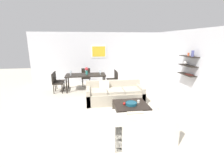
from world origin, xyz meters
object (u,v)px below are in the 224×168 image
Objects in this scene: wine_glass_right_near at (100,72)px; decorative_bowl at (131,103)px; coffee_table at (131,110)px; wine_glass_head at (86,70)px; dining_chair_right_near at (114,80)px; apple_on_coffee_table at (124,104)px; dining_table at (86,76)px; wine_glass_left_near at (70,73)px; loveseat_white at (142,128)px; dining_chair_left_far at (57,80)px; dining_chair_right_far at (113,78)px; sofa_beige at (115,95)px; wine_glass_right_far at (100,71)px; dining_chair_left_near at (56,82)px; centerpiece_vase at (87,70)px; dining_chair_head at (86,76)px; candle_jar at (138,102)px; wine_glass_left_far at (71,72)px.

decorative_bowl is at bearing -76.38° from wine_glass_right_near.
coffee_table is 3.67m from wine_glass_head.
dining_chair_right_near is 5.23× the size of wine_glass_right_near.
dining_table is at bearing 111.44° from apple_on_coffee_table.
apple_on_coffee_table is 0.09× the size of dining_chair_right_near.
coffee_table is at bearing -53.93° from wine_glass_left_near.
loveseat_white is 1.62× the size of dining_chair_left_far.
dining_chair_right_near is 5.23× the size of wine_glass_left_near.
dining_chair_right_far is at bearing 91.20° from decorative_bowl.
sofa_beige is 2.53m from loveseat_white.
apple_on_coffee_table is (-0.21, 0.04, -0.01)m from decorative_bowl.
wine_glass_right_far is (-0.65, 4.35, 0.56)m from loveseat_white.
loveseat_white is 4.84m from dining_chair_left_near.
wine_glass_right_far is (0.68, -0.27, -0.02)m from wine_glass_head.
dining_chair_right_near is 2.66m from dining_chair_left_far.
dining_chair_right_far reaches higher than coffee_table.
loveseat_white is 4.84m from wine_glass_head.
wine_glass_right_near is 0.51× the size of centerpiece_vase.
wine_glass_left_near reaches higher than coffee_table.
decorative_bowl is at bearing -70.32° from dining_chair_head.
candle_jar is (0.33, 1.35, 0.13)m from loveseat_white.
wine_glass_right_far reaches higher than decorative_bowl.
dining_table is 10.82× the size of wine_glass_left_near.
dining_chair_head is at bearing 125.48° from wine_glass_right_near.
coffee_table is 2.77m from dining_chair_right_near.
decorative_bowl is 2.01× the size of wine_glass_left_far.
dining_chair_right_far is 5.08× the size of wine_glass_left_far.
wine_glass_head reaches higher than dining_chair_left_near.
wine_glass_right_near reaches higher than sofa_beige.
wine_glass_head reaches higher than wine_glass_right_near.
wine_glass_left_near reaches higher than loveseat_white.
loveseat_white reaches higher than coffee_table.
centerpiece_vase is at bearing 114.16° from coffee_table.
decorative_bowl is 4.08× the size of candle_jar.
dining_chair_right_far is (0.24, 1.92, 0.21)m from sofa_beige.
sofa_beige is at bearing -32.54° from dining_chair_left_near.
dining_chair_head is at bearing 141.77° from dining_chair_right_near.
dining_chair_left_near reaches higher than dining_table.
wine_glass_right_far is (-0.71, 3.14, 0.43)m from decorative_bowl.
loveseat_white is 1.62× the size of dining_chair_right_near.
decorative_bowl is 3.60m from wine_glass_left_near.
dining_chair_right_near is 5.00× the size of wine_glass_head.
wine_glass_right_near is at bearing 172.17° from dining_chair_right_near.
coffee_table is 3.09× the size of centerpiece_vase.
dining_table is 10.82× the size of wine_glass_right_near.
wine_glass_right_near is (0.68, -0.95, 0.36)m from dining_chair_head.
coffee_table is at bearing -65.84° from centerpiece_vase.
loveseat_white is at bearing -64.17° from wine_glass_left_near.
wine_glass_left_far is at bearing 180.00° from wine_glass_right_far.
coffee_table is at bearing -64.71° from dining_table.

